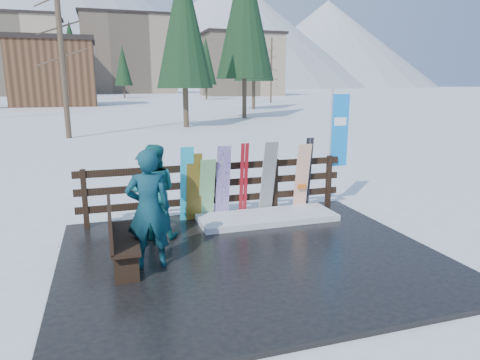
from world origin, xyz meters
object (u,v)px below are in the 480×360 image
object	(u,v)px
snowboard_1	(207,189)
person_front	(149,209)
snowboard_3	(223,182)
person_back	(154,192)
snowboard_4	(268,178)
snowboard_5	(302,178)
rental_flag	(337,135)
snowboard_2	(194,187)
snowboard_0	(187,185)
bench	(118,234)

from	to	relation	value
snowboard_1	person_front	size ratio (longest dim) A/B	0.73
snowboard_3	person_back	size ratio (longest dim) A/B	0.91
snowboard_1	snowboard_4	xyz separation A→B (m)	(1.32, 0.00, 0.14)
snowboard_4	snowboard_5	size ratio (longest dim) A/B	1.07
rental_flag	person_back	bearing A→B (deg)	-167.02
snowboard_2	snowboard_3	bearing A→B (deg)	0.00
snowboard_0	rental_flag	bearing A→B (deg)	4.45
person_front	rental_flag	bearing A→B (deg)	-149.24
snowboard_5	person_front	bearing A→B (deg)	-150.25
snowboard_2	person_back	size ratio (longest dim) A/B	0.84
snowboard_4	person_back	world-z (taller)	person_back
snowboard_2	snowboard_4	distance (m)	1.58
snowboard_2	person_front	distance (m)	2.25
rental_flag	person_front	distance (m)	4.99
snowboard_1	snowboard_2	world-z (taller)	snowboard_2
person_back	bench	bearing A→B (deg)	72.29
snowboard_1	snowboard_3	size ratio (longest dim) A/B	0.86
bench	snowboard_5	distance (m)	4.30
snowboard_3	person_back	distance (m)	1.62
snowboard_1	person_front	distance (m)	2.39
snowboard_0	snowboard_5	world-z (taller)	snowboard_0
bench	snowboard_0	distance (m)	2.31
snowboard_1	snowboard_3	world-z (taller)	snowboard_3
snowboard_2	person_back	bearing A→B (deg)	-141.16
bench	person_front	bearing A→B (deg)	-16.58
snowboard_2	rental_flag	size ratio (longest dim) A/B	0.55
bench	rental_flag	world-z (taller)	rental_flag
snowboard_0	snowboard_3	distance (m)	0.74
snowboard_0	snowboard_4	distance (m)	1.73
snowboard_4	snowboard_5	world-z (taller)	snowboard_4
snowboard_1	snowboard_2	bearing A→B (deg)	180.00
rental_flag	person_back	xyz separation A→B (m)	(-4.19, -0.97, -0.76)
snowboard_5	rental_flag	distance (m)	1.32
snowboard_3	snowboard_5	xyz separation A→B (m)	(1.76, 0.00, -0.02)
snowboard_3	snowboard_4	distance (m)	0.98
person_back	snowboard_1	bearing A→B (deg)	-135.67
bench	snowboard_4	distance (m)	3.62
snowboard_0	rental_flag	size ratio (longest dim) A/B	0.60
snowboard_4	snowboard_2	bearing A→B (deg)	180.00
person_front	snowboard_4	bearing A→B (deg)	-139.69
bench	snowboard_5	world-z (taller)	snowboard_5
bench	snowboard_0	size ratio (longest dim) A/B	0.95
snowboard_0	person_front	xyz separation A→B (m)	(-0.93, -1.96, 0.13)
snowboard_3	person_back	world-z (taller)	person_back
snowboard_1	rental_flag	distance (m)	3.22
snowboard_0	snowboard_5	distance (m)	2.50
snowboard_3	person_back	xyz separation A→B (m)	(-1.46, -0.70, 0.08)
snowboard_5	person_back	distance (m)	3.30
snowboard_1	person_back	xyz separation A→B (m)	(-1.13, -0.70, 0.21)
bench	snowboard_1	bearing A→B (deg)	45.65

